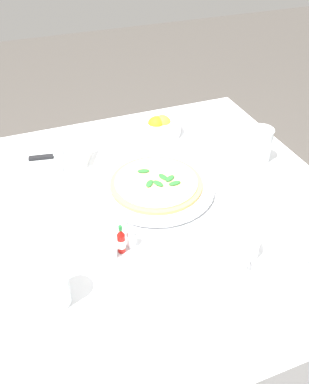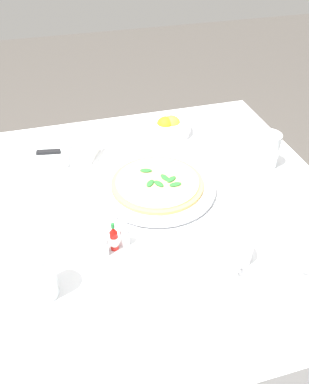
% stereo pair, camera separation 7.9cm
% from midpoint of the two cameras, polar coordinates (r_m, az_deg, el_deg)
% --- Properties ---
extents(ground_plane, '(8.00, 8.00, 0.00)m').
position_cam_midpoint_polar(ground_plane, '(1.70, -1.62, -21.46)').
color(ground_plane, '#4C4742').
extents(dining_table, '(1.06, 1.06, 0.75)m').
position_cam_midpoint_polar(dining_table, '(1.21, -2.13, -6.99)').
color(dining_table, white).
rests_on(dining_table, ground_plane).
extents(pizza_plate, '(0.34, 0.34, 0.02)m').
position_cam_midpoint_polar(pizza_plate, '(1.16, -1.71, 0.71)').
color(pizza_plate, white).
rests_on(pizza_plate, dining_table).
extents(pizza, '(0.27, 0.27, 0.02)m').
position_cam_midpoint_polar(pizza, '(1.15, -1.71, 1.26)').
color(pizza, '#DBAD60').
rests_on(pizza, pizza_plate).
extents(coffee_cup_far_right, '(0.13, 0.13, 0.06)m').
position_cam_midpoint_polar(coffee_cup_far_right, '(0.98, 10.20, -7.61)').
color(coffee_cup_far_right, white).
rests_on(coffee_cup_far_right, dining_table).
extents(water_glass_near_left, '(0.07, 0.07, 0.13)m').
position_cam_midpoint_polar(water_glass_near_left, '(0.89, -16.91, -12.56)').
color(water_glass_near_left, white).
rests_on(water_glass_near_left, dining_table).
extents(water_glass_back_corner, '(0.07, 0.07, 0.11)m').
position_cam_midpoint_polar(water_glass_back_corner, '(1.30, 12.96, 6.33)').
color(water_glass_back_corner, white).
rests_on(water_glass_back_corner, dining_table).
extents(napkin_folded, '(0.24, 0.17, 0.02)m').
position_cam_midpoint_polar(napkin_folded, '(1.33, -19.37, 3.87)').
color(napkin_folded, white).
rests_on(napkin_folded, dining_table).
extents(dinner_knife, '(0.20, 0.05, 0.01)m').
position_cam_midpoint_polar(dinner_knife, '(1.33, -19.62, 4.34)').
color(dinner_knife, silver).
rests_on(dinner_knife, napkin_folded).
extents(citrus_bowl, '(0.15, 0.15, 0.07)m').
position_cam_midpoint_polar(citrus_bowl, '(1.42, -0.92, 9.26)').
color(citrus_bowl, white).
rests_on(citrus_bowl, dining_table).
extents(hot_sauce_bottle, '(0.02, 0.02, 0.08)m').
position_cam_midpoint_polar(hot_sauce_bottle, '(0.97, -7.10, -7.00)').
color(hot_sauce_bottle, '#B7140F').
rests_on(hot_sauce_bottle, dining_table).
extents(salt_shaker, '(0.03, 0.03, 0.06)m').
position_cam_midpoint_polar(salt_shaker, '(0.97, -8.51, -8.17)').
color(salt_shaker, white).
rests_on(salt_shaker, dining_table).
extents(pepper_shaker, '(0.03, 0.03, 0.06)m').
position_cam_midpoint_polar(pepper_shaker, '(0.99, -5.65, -6.58)').
color(pepper_shaker, white).
rests_on(pepper_shaker, dining_table).
extents(menu_card, '(0.05, 0.08, 0.06)m').
position_cam_midpoint_polar(menu_card, '(1.30, -11.17, 5.44)').
color(menu_card, white).
rests_on(menu_card, dining_table).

